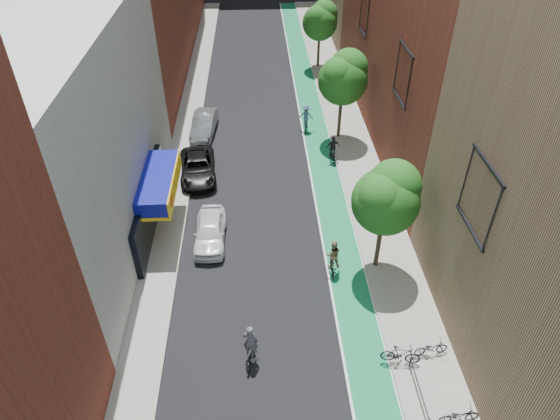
{
  "coord_description": "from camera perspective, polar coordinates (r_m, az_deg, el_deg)",
  "views": [
    {
      "loc": [
        -0.53,
        -9.14,
        18.97
      ],
      "look_at": [
        0.62,
        13.29,
        1.5
      ],
      "focal_mm": 32.0,
      "sensor_mm": 36.0,
      "label": 1
    }
  ],
  "objects": [
    {
      "name": "cyclist_lane_far",
      "position": [
        39.09,
        2.99,
        10.38
      ],
      "size": [
        1.2,
        1.59,
        2.06
      ],
      "rotation": [
        0.0,
        0.0,
        2.96
      ],
      "color": "black",
      "rests_on": "ground"
    },
    {
      "name": "parked_car_white",
      "position": [
        28.5,
        -8.0,
        -2.38
      ],
      "size": [
        1.73,
        4.25,
        1.45
      ],
      "primitive_type": "imported",
      "rotation": [
        0.0,
        0.0,
        -0.0
      ],
      "color": "white",
      "rests_on": "ground"
    },
    {
      "name": "parked_car_silver",
      "position": [
        39.14,
        -8.68,
        9.68
      ],
      "size": [
        1.95,
        4.63,
        1.49
      ],
      "primitive_type": "imported",
      "rotation": [
        0.0,
        0.0,
        -0.09
      ],
      "color": "gray",
      "rests_on": "ground"
    },
    {
      "name": "cyclist_lane_mid",
      "position": [
        35.31,
        6.06,
        6.63
      ],
      "size": [
        1.0,
        1.57,
        1.97
      ],
      "rotation": [
        0.0,
        0.0,
        3.29
      ],
      "color": "black",
      "rests_on": "ground"
    },
    {
      "name": "bike_lane",
      "position": [
        40.18,
        3.95,
        9.62
      ],
      "size": [
        2.0,
        68.0,
        0.01
      ],
      "primitive_type": "cube",
      "color": "#136A3A",
      "rests_on": "ground"
    },
    {
      "name": "building_left_white",
      "position": [
        28.52,
        -24.3,
        7.3
      ],
      "size": [
        8.0,
        20.0,
        12.0
      ],
      "primitive_type": "cube",
      "color": "silver",
      "rests_on": "ground"
    },
    {
      "name": "tree_far",
      "position": [
        49.71,
        4.64,
        20.84
      ],
      "size": [
        3.3,
        3.25,
        6.21
      ],
      "color": "#332619",
      "rests_on": "ground"
    },
    {
      "name": "cyclist_lane_near",
      "position": [
        26.4,
        6.03,
        -5.57
      ],
      "size": [
        0.85,
        1.56,
        2.06
      ],
      "rotation": [
        0.0,
        0.0,
        3.11
      ],
      "color": "black",
      "rests_on": "ground"
    },
    {
      "name": "parked_bike_far",
      "position": [
        22.28,
        19.78,
        -21.26
      ],
      "size": [
        1.72,
        0.72,
        0.88
      ],
      "primitive_type": "imported",
      "rotation": [
        0.0,
        0.0,
        1.65
      ],
      "color": "black",
      "rests_on": "sidewalk_right"
    },
    {
      "name": "tree_mid",
      "position": [
        36.55,
        7.28,
        14.92
      ],
      "size": [
        3.55,
        3.53,
        6.74
      ],
      "color": "#332619",
      "rests_on": "ground"
    },
    {
      "name": "parked_bike_mid",
      "position": [
        23.2,
        13.62,
        -15.77
      ],
      "size": [
        1.8,
        0.81,
        1.04
      ],
      "primitive_type": "imported",
      "rotation": [
        0.0,
        0.0,
        1.38
      ],
      "color": "black",
      "rests_on": "sidewalk_right"
    },
    {
      "name": "parked_car_black",
      "position": [
        34.01,
        -9.37,
        4.81
      ],
      "size": [
        2.78,
        5.19,
        1.39
      ],
      "primitive_type": "imported",
      "rotation": [
        0.0,
        0.0,
        0.1
      ],
      "color": "black",
      "rests_on": "ground"
    },
    {
      "name": "parked_bike_near",
      "position": [
        23.91,
        16.9,
        -14.85
      ],
      "size": [
        1.6,
        0.72,
        0.81
      ],
      "primitive_type": "imported",
      "rotation": [
        0.0,
        0.0,
        1.69
      ],
      "color": "black",
      "rests_on": "sidewalk_right"
    },
    {
      "name": "tree_near",
      "position": [
        24.7,
        12.13,
        1.49
      ],
      "size": [
        3.4,
        3.36,
        6.42
      ],
      "color": "#332619",
      "rests_on": "ground"
    },
    {
      "name": "sidewalk_right",
      "position": [
        40.51,
        7.52,
        9.74
      ],
      "size": [
        3.0,
        68.0,
        0.15
      ],
      "primitive_type": "cube",
      "color": "gray",
      "rests_on": "ground"
    },
    {
      "name": "sidewalk_left",
      "position": [
        40.27,
        -10.52,
        9.23
      ],
      "size": [
        2.0,
        68.0,
        0.15
      ],
      "primitive_type": "cube",
      "color": "gray",
      "rests_on": "ground"
    },
    {
      "name": "cyclist_lead",
      "position": [
        22.69,
        -3.36,
        -15.62
      ],
      "size": [
        0.93,
        1.75,
        2.17
      ],
      "rotation": [
        0.0,
        0.0,
        2.92
      ],
      "color": "black",
      "rests_on": "ground"
    }
  ]
}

